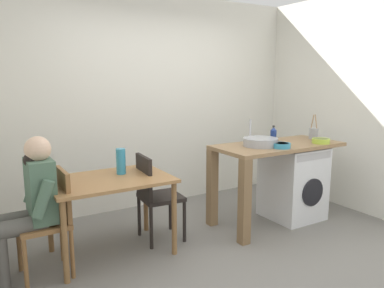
# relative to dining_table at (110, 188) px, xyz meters

# --- Properties ---
(ground_plane) EXTENTS (5.46, 5.46, 0.00)m
(ground_plane) POSITION_rel_dining_table_xyz_m (0.94, -0.60, -0.64)
(ground_plane) COLOR slate
(wall_back) EXTENTS (4.60, 0.10, 2.70)m
(wall_back) POSITION_rel_dining_table_xyz_m (0.94, 1.15, 0.71)
(wall_back) COLOR silver
(wall_back) RESTS_ON ground_plane
(wall_counter_side) EXTENTS (0.10, 3.80, 2.70)m
(wall_counter_side) POSITION_rel_dining_table_xyz_m (3.09, -0.60, 0.71)
(wall_counter_side) COLOR silver
(wall_counter_side) RESTS_ON ground_plane
(dining_table) EXTENTS (1.10, 0.76, 0.74)m
(dining_table) POSITION_rel_dining_table_xyz_m (0.00, 0.00, 0.00)
(dining_table) COLOR #9E7042
(dining_table) RESTS_ON ground_plane
(chair_person_seat) EXTENTS (0.41, 0.41, 0.90)m
(chair_person_seat) POSITION_rel_dining_table_xyz_m (-0.55, -0.10, -0.14)
(chair_person_seat) COLOR olive
(chair_person_seat) RESTS_ON ground_plane
(chair_opposite) EXTENTS (0.43, 0.43, 0.90)m
(chair_opposite) POSITION_rel_dining_table_xyz_m (0.48, 0.06, -0.14)
(chair_opposite) COLOR black
(chair_opposite) RESTS_ON ground_plane
(seated_person) EXTENTS (0.50, 0.51, 1.20)m
(seated_person) POSITION_rel_dining_table_xyz_m (-0.71, -0.10, 0.03)
(seated_person) COLOR #595651
(seated_person) RESTS_ON ground_plane
(kitchen_counter) EXTENTS (1.50, 0.68, 0.92)m
(kitchen_counter) POSITION_rel_dining_table_xyz_m (1.70, -0.20, 0.12)
(kitchen_counter) COLOR olive
(kitchen_counter) RESTS_ON ground_plane
(washing_machine) EXTENTS (0.60, 0.61, 0.86)m
(washing_machine) POSITION_rel_dining_table_xyz_m (2.18, -0.20, -0.21)
(washing_machine) COLOR silver
(washing_machine) RESTS_ON ground_plane
(sink_basin) EXTENTS (0.38, 0.38, 0.09)m
(sink_basin) POSITION_rel_dining_table_xyz_m (1.65, -0.20, 0.32)
(sink_basin) COLOR #9EA0A5
(sink_basin) RESTS_ON kitchen_counter
(tap) EXTENTS (0.02, 0.02, 0.28)m
(tap) POSITION_rel_dining_table_xyz_m (1.65, -0.02, 0.42)
(tap) COLOR #B2B2B7
(tap) RESTS_ON kitchen_counter
(bottle_tall_green) EXTENTS (0.07, 0.07, 0.19)m
(bottle_tall_green) POSITION_rel_dining_table_xyz_m (1.95, -0.08, 0.36)
(bottle_tall_green) COLOR navy
(bottle_tall_green) RESTS_ON kitchen_counter
(mixing_bowl) EXTENTS (0.20, 0.20, 0.05)m
(mixing_bowl) POSITION_rel_dining_table_xyz_m (1.77, -0.40, 0.31)
(mixing_bowl) COLOR teal
(mixing_bowl) RESTS_ON kitchen_counter
(utensil_crock) EXTENTS (0.11, 0.11, 0.30)m
(utensil_crock) POSITION_rel_dining_table_xyz_m (2.54, -0.15, 0.35)
(utensil_crock) COLOR gray
(utensil_crock) RESTS_ON kitchen_counter
(colander) EXTENTS (0.20, 0.20, 0.06)m
(colander) POSITION_rel_dining_table_xyz_m (2.36, -0.42, 0.31)
(colander) COLOR #A8C63D
(colander) RESTS_ON kitchen_counter
(vase) EXTENTS (0.09, 0.09, 0.25)m
(vase) POSITION_rel_dining_table_xyz_m (0.15, 0.10, 0.22)
(vase) COLOR teal
(vase) RESTS_ON dining_table
(scissors) EXTENTS (0.15, 0.06, 0.01)m
(scissors) POSITION_rel_dining_table_xyz_m (1.86, -0.30, 0.28)
(scissors) COLOR #B2B2B7
(scissors) RESTS_ON kitchen_counter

